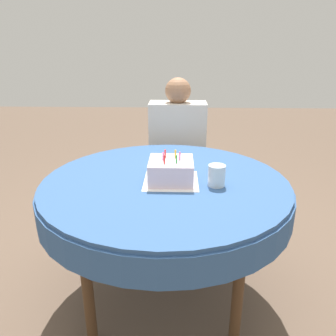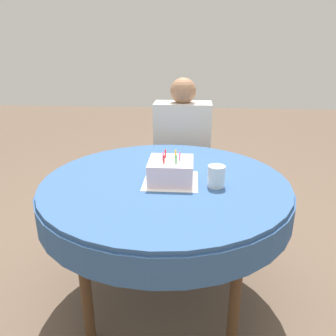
{
  "view_description": "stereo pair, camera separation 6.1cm",
  "coord_description": "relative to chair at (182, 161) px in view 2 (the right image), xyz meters",
  "views": [
    {
      "loc": [
        0.06,
        -1.48,
        1.34
      ],
      "look_at": [
        0.01,
        -0.0,
        0.78
      ],
      "focal_mm": 35.0,
      "sensor_mm": 36.0,
      "label": 1
    },
    {
      "loc": [
        0.12,
        -1.48,
        1.34
      ],
      "look_at": [
        0.01,
        -0.0,
        0.78
      ],
      "focal_mm": 35.0,
      "sensor_mm": 36.0,
      "label": 2
    }
  ],
  "objects": [
    {
      "name": "chair",
      "position": [
        0.0,
        0.0,
        0.0
      ],
      "size": [
        0.42,
        0.42,
        0.9
      ],
      "rotation": [
        0.0,
        0.0,
        -0.01
      ],
      "color": "brown",
      "rests_on": "ground_plane"
    },
    {
      "name": "person",
      "position": [
        -0.0,
        -0.09,
        0.19
      ],
      "size": [
        0.41,
        0.31,
        1.13
      ],
      "rotation": [
        0.0,
        0.0,
        -0.01
      ],
      "color": "#9E7051",
      "rests_on": "ground_plane"
    },
    {
      "name": "napkin",
      "position": [
        -0.03,
        -0.96,
        0.24
      ],
      "size": [
        0.26,
        0.26,
        0.0
      ],
      "color": "white",
      "rests_on": "dining_table"
    },
    {
      "name": "ground_plane",
      "position": [
        -0.06,
        -0.95,
        -0.48
      ],
      "size": [
        12.0,
        12.0,
        0.0
      ],
      "primitive_type": "plane",
      "color": "brown"
    },
    {
      "name": "birthday_cake",
      "position": [
        -0.03,
        -0.96,
        0.29
      ],
      "size": [
        0.21,
        0.21,
        0.14
      ],
      "color": "silver",
      "rests_on": "dining_table"
    },
    {
      "name": "drinking_glass",
      "position": [
        0.19,
        -1.01,
        0.29
      ],
      "size": [
        0.08,
        0.08,
        0.1
      ],
      "color": "silver",
      "rests_on": "dining_table"
    },
    {
      "name": "dining_table",
      "position": [
        -0.06,
        -0.95,
        0.15
      ],
      "size": [
        1.22,
        1.22,
        0.72
      ],
      "color": "#335689",
      "rests_on": "ground_plane"
    }
  ]
}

